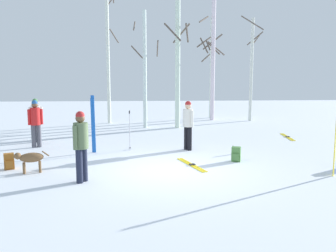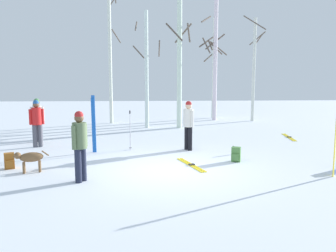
# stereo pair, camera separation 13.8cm
# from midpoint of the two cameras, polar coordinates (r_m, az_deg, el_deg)

# --- Properties ---
(ground_plane) EXTENTS (60.00, 60.00, 0.00)m
(ground_plane) POSITION_cam_midpoint_polar(r_m,az_deg,el_deg) (9.48, 0.40, -7.28)
(ground_plane) COLOR white
(person_0) EXTENTS (0.34, 0.45, 1.72)m
(person_0) POSITION_cam_midpoint_polar(r_m,az_deg,el_deg) (11.95, 3.73, 0.64)
(person_0) COLOR black
(person_0) RESTS_ON ground_plane
(person_1) EXTENTS (0.34, 0.47, 1.72)m
(person_1) POSITION_cam_midpoint_polar(r_m,az_deg,el_deg) (8.46, -13.92, -2.54)
(person_1) COLOR #1E2338
(person_1) RESTS_ON ground_plane
(person_2) EXTENTS (0.49, 0.34, 1.72)m
(person_2) POSITION_cam_midpoint_polar(r_m,az_deg,el_deg) (13.32, -20.61, 0.89)
(person_2) COLOR #4C4C56
(person_2) RESTS_ON ground_plane
(person_3) EXTENTS (0.49, 0.34, 1.72)m
(person_3) POSITION_cam_midpoint_polar(r_m,az_deg,el_deg) (14.41, -20.54, 1.38)
(person_3) COLOR #4C4C56
(person_3) RESTS_ON ground_plane
(dog) EXTENTS (0.87, 0.38, 0.57)m
(dog) POSITION_cam_midpoint_polar(r_m,az_deg,el_deg) (9.84, -21.53, -4.95)
(dog) COLOR brown
(dog) RESTS_ON ground_plane
(ski_pair_planted_0) EXTENTS (0.13, 0.17, 1.96)m
(ski_pair_planted_0) POSITION_cam_midpoint_polar(r_m,az_deg,el_deg) (9.64, 26.31, -1.93)
(ski_pair_planted_0) COLOR yellow
(ski_pair_planted_0) RESTS_ON ground_plane
(ski_pair_planted_1) EXTENTS (0.15, 0.03, 1.93)m
(ski_pair_planted_1) POSITION_cam_midpoint_polar(r_m,az_deg,el_deg) (11.80, -11.87, 0.29)
(ski_pair_planted_1) COLOR blue
(ski_pair_planted_1) RESTS_ON ground_plane
(ski_pair_lying_0) EXTENTS (0.43, 1.91, 0.05)m
(ski_pair_lying_0) POSITION_cam_midpoint_polar(r_m,az_deg,el_deg) (15.56, 19.60, -1.75)
(ski_pair_lying_0) COLOR yellow
(ski_pair_lying_0) RESTS_ON ground_plane
(ski_pair_lying_1) EXTENTS (0.68, 1.69, 0.05)m
(ski_pair_lying_1) POSITION_cam_midpoint_polar(r_m,az_deg,el_deg) (10.02, 4.22, -6.41)
(ski_pair_lying_1) COLOR yellow
(ski_pair_lying_1) RESTS_ON ground_plane
(ski_poles_0) EXTENTS (0.07, 0.22, 1.38)m
(ski_poles_0) POSITION_cam_midpoint_polar(r_m,az_deg,el_deg) (12.06, -5.95, -0.49)
(ski_poles_0) COLOR #B2B2BC
(ski_poles_0) RESTS_ON ground_plane
(backpack_0) EXTENTS (0.32, 0.34, 0.44)m
(backpack_0) POSITION_cam_midpoint_polar(r_m,az_deg,el_deg) (10.59, 11.56, -4.64)
(backpack_0) COLOR #4C7F3F
(backpack_0) RESTS_ON ground_plane
(backpack_2) EXTENTS (0.32, 0.34, 0.44)m
(backpack_2) POSITION_cam_midpoint_polar(r_m,az_deg,el_deg) (10.49, -24.42, -5.31)
(backpack_2) COLOR #99591E
(backpack_2) RESTS_ON ground_plane
(water_bottle_0) EXTENTS (0.08, 0.08, 0.28)m
(water_bottle_0) POSITION_cam_midpoint_polar(r_m,az_deg,el_deg) (11.57, 11.07, -3.99)
(water_bottle_0) COLOR silver
(water_bottle_0) RESTS_ON ground_plane
(birch_tree_0) EXTENTS (1.49, 1.48, 7.79)m
(birch_tree_0) POSITION_cam_midpoint_polar(r_m,az_deg,el_deg) (19.58, -9.36, 12.40)
(birch_tree_0) COLOR silver
(birch_tree_0) RESTS_ON ground_plane
(birch_tree_1) EXTENTS (1.36, 1.33, 5.81)m
(birch_tree_1) POSITION_cam_midpoint_polar(r_m,az_deg,el_deg) (17.47, -3.35, 9.52)
(birch_tree_1) COLOR silver
(birch_tree_1) RESTS_ON ground_plane
(birch_tree_2) EXTENTS (1.36, 1.36, 7.09)m
(birch_tree_2) POSITION_cam_midpoint_polar(r_m,az_deg,el_deg) (17.39, 2.15, 11.57)
(birch_tree_2) COLOR silver
(birch_tree_2) RESTS_ON ground_plane
(birch_tree_3) EXTENTS (1.66, 1.71, 7.08)m
(birch_tree_3) POSITION_cam_midpoint_polar(r_m,az_deg,el_deg) (21.01, 7.89, 11.02)
(birch_tree_3) COLOR silver
(birch_tree_3) RESTS_ON ground_plane
(birch_tree_4) EXTENTS (1.39, 1.41, 6.21)m
(birch_tree_4) POSITION_cam_midpoint_polar(r_m,az_deg,el_deg) (22.12, 7.80, 9.56)
(birch_tree_4) COLOR silver
(birch_tree_4) RESTS_ON ground_plane
(birch_tree_5) EXTENTS (1.51, 1.52, 6.00)m
(birch_tree_5) POSITION_cam_midpoint_polar(r_m,az_deg,el_deg) (20.94, 14.22, 9.33)
(birch_tree_5) COLOR silver
(birch_tree_5) RESTS_ON ground_plane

